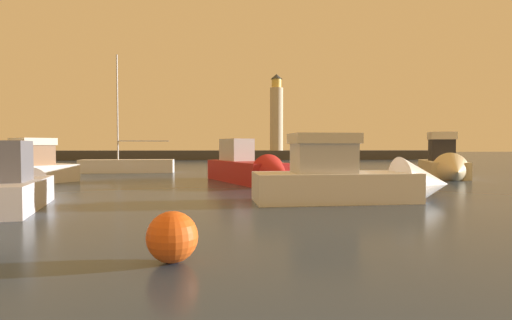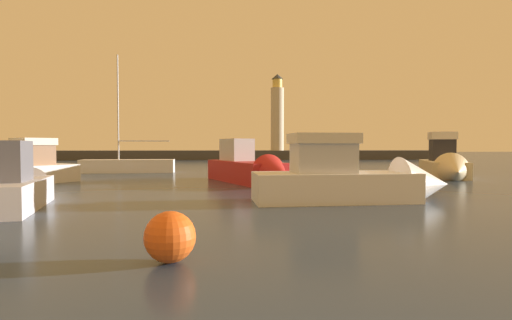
{
  "view_description": "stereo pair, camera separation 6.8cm",
  "coord_description": "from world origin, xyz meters",
  "px_view_note": "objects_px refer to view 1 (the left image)",
  "views": [
    {
      "loc": [
        -1.47,
        -0.83,
        2.25
      ],
      "look_at": [
        -0.01,
        20.68,
        1.48
      ],
      "focal_mm": 28.16,
      "sensor_mm": 36.0,
      "label": 1
    },
    {
      "loc": [
        -1.4,
        -0.84,
        2.25
      ],
      "look_at": [
        -0.01,
        20.68,
        1.48
      ],
      "focal_mm": 28.16,
      "sensor_mm": 36.0,
      "label": 2
    }
  ],
  "objects_px": {
    "motorboat_0": "(19,187)",
    "mooring_buoy": "(172,237)",
    "sailboat_moored": "(127,166)",
    "motorboat_3": "(361,180)",
    "motorboat_2": "(251,169)",
    "motorboat_1": "(446,165)",
    "lighthouse": "(276,114)"
  },
  "relations": [
    {
      "from": "motorboat_0",
      "to": "mooring_buoy",
      "type": "relative_size",
      "value": 6.6
    },
    {
      "from": "mooring_buoy",
      "to": "sailboat_moored",
      "type": "bearing_deg",
      "value": 105.61
    },
    {
      "from": "motorboat_0",
      "to": "motorboat_3",
      "type": "height_order",
      "value": "motorboat_3"
    },
    {
      "from": "sailboat_moored",
      "to": "mooring_buoy",
      "type": "relative_size",
      "value": 9.84
    },
    {
      "from": "motorboat_2",
      "to": "motorboat_0",
      "type": "bearing_deg",
      "value": -136.55
    },
    {
      "from": "motorboat_2",
      "to": "motorboat_3",
      "type": "relative_size",
      "value": 1.07
    },
    {
      "from": "motorboat_2",
      "to": "sailboat_moored",
      "type": "xyz_separation_m",
      "value": [
        -9.8,
        10.22,
        -0.26
      ]
    },
    {
      "from": "motorboat_1",
      "to": "motorboat_0",
      "type": "bearing_deg",
      "value": -153.32
    },
    {
      "from": "motorboat_3",
      "to": "mooring_buoy",
      "type": "bearing_deg",
      "value": -128.14
    },
    {
      "from": "sailboat_moored",
      "to": "mooring_buoy",
      "type": "height_order",
      "value": "sailboat_moored"
    },
    {
      "from": "mooring_buoy",
      "to": "motorboat_1",
      "type": "bearing_deg",
      "value": 49.83
    },
    {
      "from": "motorboat_1",
      "to": "mooring_buoy",
      "type": "distance_m",
      "value": 24.95
    },
    {
      "from": "lighthouse",
      "to": "motorboat_2",
      "type": "relative_size",
      "value": 1.41
    },
    {
      "from": "motorboat_2",
      "to": "sailboat_moored",
      "type": "relative_size",
      "value": 0.9
    },
    {
      "from": "motorboat_0",
      "to": "motorboat_1",
      "type": "bearing_deg",
      "value": 26.68
    },
    {
      "from": "lighthouse",
      "to": "motorboat_1",
      "type": "xyz_separation_m",
      "value": [
        7.21,
        -38.59,
        -6.48
      ]
    },
    {
      "from": "lighthouse",
      "to": "motorboat_0",
      "type": "height_order",
      "value": "lighthouse"
    },
    {
      "from": "motorboat_1",
      "to": "motorboat_3",
      "type": "height_order",
      "value": "motorboat_1"
    },
    {
      "from": "motorboat_0",
      "to": "motorboat_3",
      "type": "bearing_deg",
      "value": 2.56
    },
    {
      "from": "lighthouse",
      "to": "motorboat_3",
      "type": "xyz_separation_m",
      "value": [
        -2.43,
        -49.44,
        -6.5
      ]
    },
    {
      "from": "motorboat_0",
      "to": "mooring_buoy",
      "type": "distance_m",
      "value": 10.13
    },
    {
      "from": "motorboat_1",
      "to": "motorboat_2",
      "type": "height_order",
      "value": "motorboat_1"
    },
    {
      "from": "motorboat_3",
      "to": "motorboat_2",
      "type": "bearing_deg",
      "value": 116.72
    },
    {
      "from": "motorboat_0",
      "to": "sailboat_moored",
      "type": "distance_m",
      "value": 18.83
    },
    {
      "from": "motorboat_2",
      "to": "mooring_buoy",
      "type": "distance_m",
      "value": 16.41
    },
    {
      "from": "mooring_buoy",
      "to": "motorboat_0",
      "type": "bearing_deg",
      "value": 131.13
    },
    {
      "from": "sailboat_moored",
      "to": "lighthouse",
      "type": "bearing_deg",
      "value": 62.47
    },
    {
      "from": "motorboat_1",
      "to": "motorboat_2",
      "type": "bearing_deg",
      "value": -168.28
    },
    {
      "from": "motorboat_1",
      "to": "sailboat_moored",
      "type": "relative_size",
      "value": 0.83
    },
    {
      "from": "motorboat_0",
      "to": "motorboat_2",
      "type": "relative_size",
      "value": 0.74
    },
    {
      "from": "lighthouse",
      "to": "motorboat_2",
      "type": "distance_m",
      "value": 42.43
    },
    {
      "from": "motorboat_3",
      "to": "sailboat_moored",
      "type": "relative_size",
      "value": 0.84
    }
  ]
}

